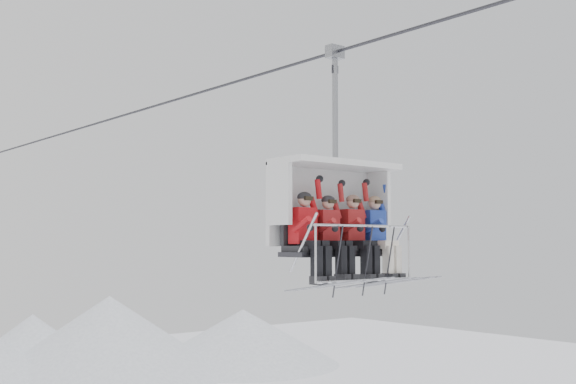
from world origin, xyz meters
TOP-DOWN VIEW (x-y plane):
  - haul_cable at (0.00, 0.00)m, footprint 0.06×50.00m
  - chairlift_carrier at (0.00, -1.15)m, footprint 2.31×1.17m
  - skier_far_left at (-0.78, -1.45)m, footprint 0.40×1.69m
  - skier_center_left at (-0.26, -1.46)m, footprint 0.38×1.69m
  - skier_center_right at (0.31, -1.45)m, footprint 0.40×1.69m
  - skier_far_right at (0.83, -1.45)m, footprint 0.40×1.69m

SIDE VIEW (x-z plane):
  - skier_center_left at x=-0.26m, z-range 9.42..10.95m
  - skier_far_left at x=-0.78m, z-range 9.41..10.99m
  - skier_center_right at x=0.31m, z-range 9.41..10.99m
  - skier_far_right at x=0.83m, z-range 9.41..10.99m
  - chairlift_carrier at x=0.00m, z-range 8.67..12.65m
  - haul_cable at x=0.00m, z-range 13.27..13.33m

